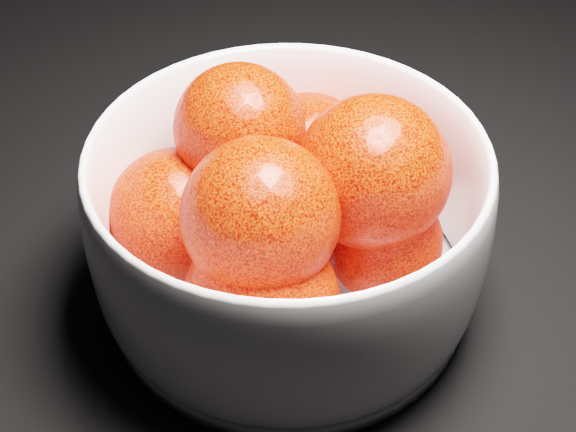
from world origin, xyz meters
name	(u,v)px	position (x,y,z in m)	size (l,w,h in m)	color
bowl	(288,223)	(0.15, 0.25, 0.06)	(0.23, 0.23, 0.11)	white
orange_pile	(283,202)	(0.15, 0.25, 0.07)	(0.19, 0.20, 0.13)	#F8220B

